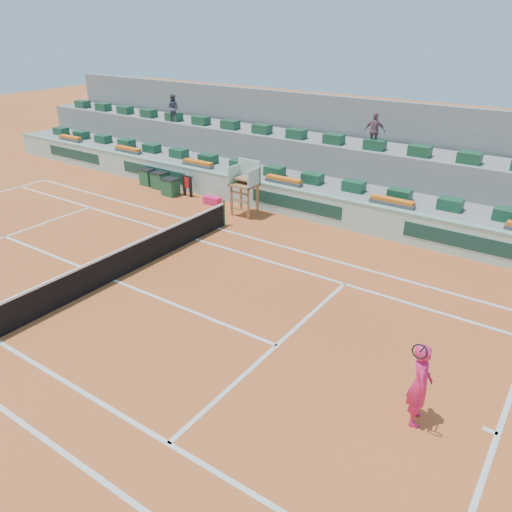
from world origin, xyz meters
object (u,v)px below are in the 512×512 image
Objects in this scene: player_bag at (212,201)px; drink_cooler_a at (170,187)px; tennis_player at (420,384)px; umpire_chair at (246,181)px.

player_bag is 1.00× the size of drink_cooler_a.
drink_cooler_a is 16.96m from tennis_player.
umpire_chair reaches higher than tennis_player.
tennis_player is (12.33, -8.25, 0.79)m from player_bag.
umpire_chair is at bearing -0.61° from drink_cooler_a.
player_bag is at bearing 146.22° from tennis_player.
player_bag is 0.35× the size of umpire_chair.
umpire_chair is 1.05× the size of tennis_player.
player_bag is 0.37× the size of tennis_player.
drink_cooler_a reaches higher than player_bag.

